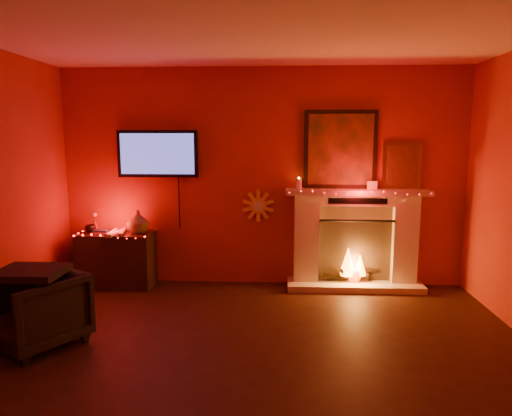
{
  "coord_description": "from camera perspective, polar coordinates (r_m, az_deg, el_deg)",
  "views": [
    {
      "loc": [
        0.21,
        -3.17,
        1.86
      ],
      "look_at": [
        -0.04,
        1.7,
        1.09
      ],
      "focal_mm": 32.0,
      "sensor_mm": 36.0,
      "label": 1
    }
  ],
  "objects": [
    {
      "name": "console_table",
      "position": [
        5.97,
        -16.87,
        -5.78
      ],
      "size": [
        0.9,
        0.54,
        0.97
      ],
      "color": "black",
      "rests_on": "floor"
    },
    {
      "name": "tv",
      "position": [
        5.82,
        -12.17,
        6.62
      ],
      "size": [
        1.0,
        0.07,
        1.24
      ],
      "color": "black",
      "rests_on": "room"
    },
    {
      "name": "sunburst_clock",
      "position": [
        5.72,
        0.29,
        0.26
      ],
      "size": [
        0.4,
        0.03,
        0.4
      ],
      "color": "#F8A932",
      "rests_on": "room"
    },
    {
      "name": "room",
      "position": [
        3.22,
        -0.88,
        -0.19
      ],
      "size": [
        5.0,
        5.0,
        5.0
      ],
      "color": "black",
      "rests_on": "ground"
    },
    {
      "name": "fireplace",
      "position": [
        5.75,
        12.2,
        -2.69
      ],
      "size": [
        1.72,
        0.4,
        2.18
      ],
      "color": "beige",
      "rests_on": "floor"
    },
    {
      "name": "armchair",
      "position": [
        4.62,
        -25.74,
        -11.35
      ],
      "size": [
        0.99,
        1.0,
        0.66
      ],
      "primitive_type": "imported",
      "rotation": [
        0.0,
        0.0,
        -0.6
      ],
      "color": "black",
      "rests_on": "floor"
    }
  ]
}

